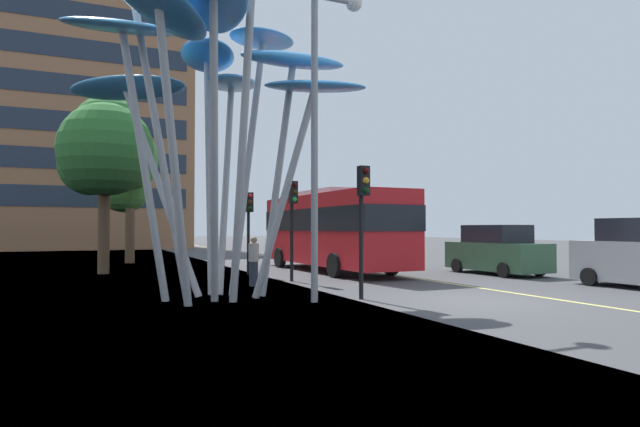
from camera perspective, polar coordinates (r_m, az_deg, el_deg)
ground at (r=14.55m, az=14.30°, el=-9.26°), size 120.00×240.00×0.10m
red_bus at (r=23.94m, az=1.29°, el=-1.43°), size 2.94×10.44×3.61m
leaf_sculpture at (r=15.81m, az=-11.68°, el=16.00°), size 8.31×9.16×9.48m
traffic_light_kerb_near at (r=14.50m, az=4.56°, el=1.15°), size 0.28×0.42×3.58m
traffic_light_kerb_far at (r=19.39m, az=-2.90°, el=0.51°), size 0.28×0.42×3.61m
traffic_light_island_mid at (r=22.25m, az=-7.52°, el=-0.16°), size 0.28×0.42×3.38m
car_parked_mid at (r=23.61m, az=18.20°, el=-3.80°), size 2.02×4.55×2.05m
street_lamp at (r=14.45m, az=0.52°, el=11.51°), size 1.48×0.44×8.24m
tree_pavement_near at (r=24.40m, az=-21.99°, el=6.43°), size 3.81×5.00×7.54m
tree_pavement_far at (r=31.38m, az=-19.76°, el=4.50°), size 3.15×5.04×7.38m
pedestrian at (r=17.98m, az=-7.04°, el=-5.05°), size 0.34×0.34×1.63m
backdrop_building at (r=56.98m, az=-27.42°, el=8.02°), size 26.30×10.87×22.47m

